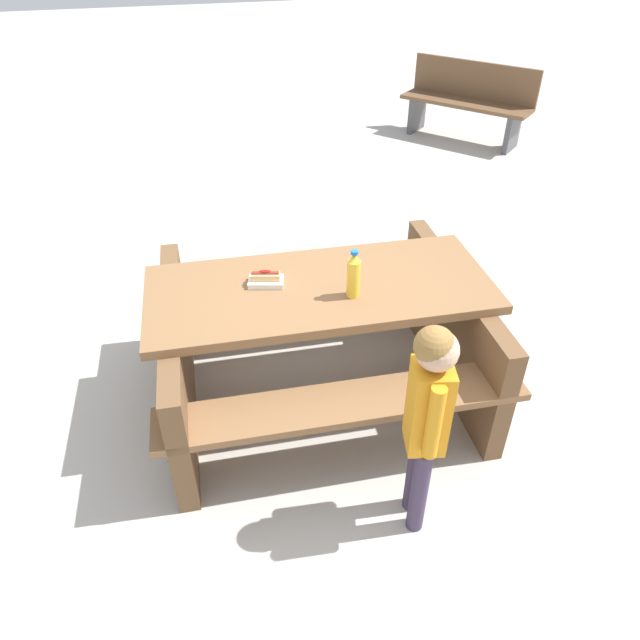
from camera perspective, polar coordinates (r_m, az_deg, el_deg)
The scene contains 6 objects.
ground_plane at distance 3.51m, azimuth 0.00°, elevation -6.92°, with size 30.00×30.00×0.00m, color #B7B2A8.
picnic_table at distance 3.22m, azimuth 0.00°, elevation -1.15°, with size 1.87×1.49×0.75m.
soda_bottle at distance 2.90m, azimuth 3.30°, elevation 4.38°, with size 0.07×0.07×0.26m.
hotdog_tray at distance 3.05m, azimuth -5.33°, elevation 4.00°, with size 0.20×0.15×0.08m.
child_in_coat at distance 2.43m, azimuth 10.50°, elevation -8.44°, with size 0.19×0.27×1.12m.
park_bench_near at distance 7.42m, azimuth 14.27°, elevation 20.12°, with size 1.28×1.40×0.85m.
Camera 1 is at (0.64, 2.47, 2.41)m, focal length 32.75 mm.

